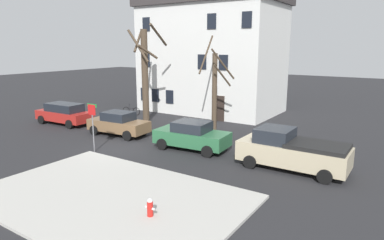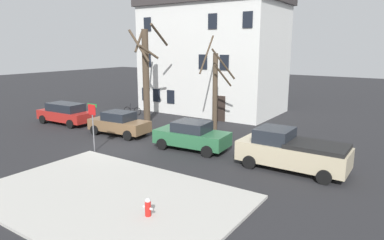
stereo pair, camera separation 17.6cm
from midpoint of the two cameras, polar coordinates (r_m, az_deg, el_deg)
name	(u,v)px [view 2 (the right image)]	position (r m, az deg, el deg)	size (l,w,h in m)	color
ground_plane	(119,147)	(21.38, -11.85, -4.51)	(120.00, 120.00, 0.00)	#262628
sidewalk_slab	(108,196)	(14.66, -13.53, -12.31)	(10.89, 7.20, 0.12)	#B7B5AD
building_main	(213,51)	(32.41, 3.67, 11.49)	(12.82, 7.88, 11.16)	white
tree_bare_near	(146,72)	(27.80, -7.51, 8.00)	(2.44, 2.69, 7.74)	#4C3D2D
tree_bare_mid	(215,89)	(24.45, 4.12, 5.26)	(2.27, 2.25, 6.83)	#4C3D2D
car_red_wagon	(65,113)	(28.78, -20.27, 1.09)	(4.85, 2.19, 1.67)	#AD231E
car_brown_sedan	(119,123)	(24.17, -11.89, -0.55)	(4.46, 2.22, 1.64)	brown
car_green_sedan	(192,135)	(20.35, 0.21, -2.59)	(4.57, 2.40, 1.71)	#2D6B42
pickup_truck_beige	(291,151)	(17.75, 16.55, -4.96)	(5.34, 2.33, 2.01)	#C6B793
fire_hydrant	(148,207)	(12.61, -6.97, -14.18)	(0.42, 0.22, 0.68)	red
street_sign_pole	(93,118)	(20.47, -16.06, 0.27)	(0.76, 0.07, 2.84)	slate
bicycle_leaning	(132,111)	(31.17, -9.78, 1.54)	(1.72, 0.43, 1.03)	black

